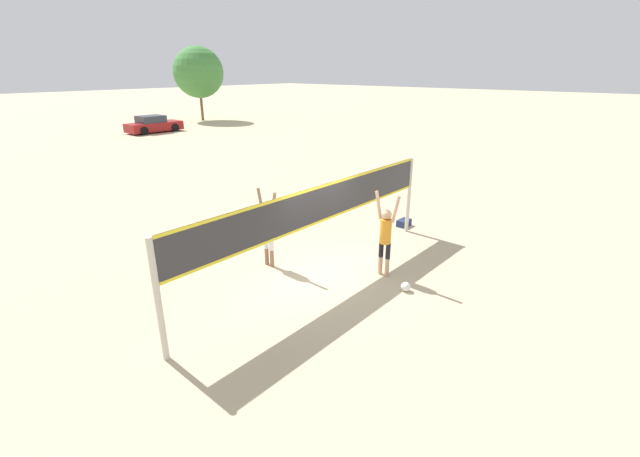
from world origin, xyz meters
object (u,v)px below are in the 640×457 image
(volleyball, at_px, (406,287))
(parked_car_near, at_px, (153,125))
(player_spiker, at_px, (386,233))
(gear_bag, at_px, (404,223))
(tree_left_cluster, at_px, (198,72))
(volleyball_net, at_px, (320,212))
(player_blocker, at_px, (268,227))

(volleyball, bearing_deg, parked_car_near, 71.21)
(parked_car_near, bearing_deg, player_spiker, -108.14)
(gear_bag, bearing_deg, player_spiker, -157.44)
(tree_left_cluster, bearing_deg, gear_bag, -113.73)
(volleyball_net, relative_size, volleyball, 38.74)
(gear_bag, xyz_separation_m, parked_car_near, (5.97, 26.56, 0.49))
(volleyball_net, xyz_separation_m, gear_bag, (4.61, 0.31, -1.61))
(player_spiker, xyz_separation_m, tree_left_cluster, (16.97, 32.14, 3.35))
(player_blocker, relative_size, volleyball, 9.33)
(gear_bag, bearing_deg, tree_left_cluster, 66.27)
(player_spiker, relative_size, player_blocker, 1.04)
(player_blocker, bearing_deg, parked_car_near, 156.71)
(volleyball_net, xyz_separation_m, volleyball, (0.77, -1.99, -1.61))
(player_spiker, distance_m, gear_bag, 3.90)
(player_blocker, relative_size, gear_bag, 4.17)
(volleyball_net, height_order, tree_left_cluster, tree_left_cluster)
(parked_car_near, distance_m, tree_left_cluster, 9.43)
(volleyball_net, xyz_separation_m, player_blocker, (-0.36, 1.46, -0.63))
(player_spiker, xyz_separation_m, volleyball, (-0.37, -0.85, -1.02))
(tree_left_cluster, bearing_deg, volleyball, -117.73)
(player_blocker, distance_m, gear_bag, 5.19)
(player_spiker, height_order, parked_car_near, player_spiker)
(parked_car_near, bearing_deg, gear_bag, -102.16)
(player_spiker, height_order, gear_bag, player_spiker)
(player_blocker, bearing_deg, tree_left_cluster, 147.99)
(player_blocker, height_order, volleyball, player_blocker)
(player_spiker, bearing_deg, volleyball_net, 44.92)
(volleyball_net, bearing_deg, player_blocker, 103.71)
(gear_bag, bearing_deg, parked_car_near, 77.33)
(tree_left_cluster, bearing_deg, volleyball_net, -120.29)
(parked_car_near, xyz_separation_m, tree_left_cluster, (7.53, 4.13, 3.89))
(tree_left_cluster, bearing_deg, parked_car_near, -151.23)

